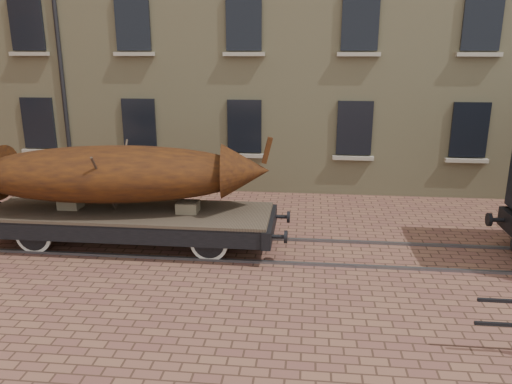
# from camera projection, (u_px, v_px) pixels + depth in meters

# --- Properties ---
(ground) EXTENTS (90.00, 90.00, 0.00)m
(ground) POSITION_uv_depth(u_px,v_px,m) (324.00, 253.00, 11.70)
(ground) COLOR brown
(rail_track) EXTENTS (30.00, 1.52, 0.06)m
(rail_track) POSITION_uv_depth(u_px,v_px,m) (324.00, 252.00, 11.69)
(rail_track) COLOR #59595E
(rail_track) RESTS_ON ground
(flatcar_wagon) EXTENTS (7.66, 2.08, 1.16)m
(flatcar_wagon) POSITION_uv_depth(u_px,v_px,m) (130.00, 217.00, 11.98)
(flatcar_wagon) COLOR #4E4032
(flatcar_wagon) RESTS_ON ground
(iron_boat) EXTENTS (7.48, 2.90, 1.76)m
(iron_boat) POSITION_uv_depth(u_px,v_px,m) (113.00, 174.00, 11.71)
(iron_boat) COLOR #4D250A
(iron_boat) RESTS_ON flatcar_wagon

